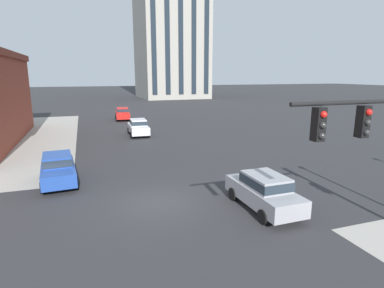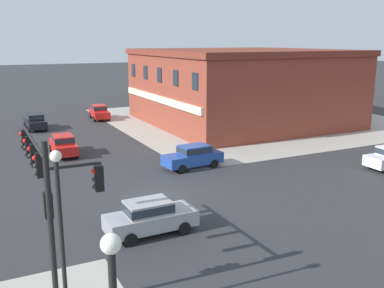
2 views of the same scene
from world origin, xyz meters
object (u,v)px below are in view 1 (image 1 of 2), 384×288
car_parked_curb (264,190)px  car_main_southbound_near (58,168)px  car_main_northbound_far (122,113)px  car_cross_eastbound (138,127)px

car_parked_curb → car_main_southbound_near: bearing=143.0°
car_main_northbound_far → car_main_southbound_near: bearing=-104.8°
car_main_northbound_far → car_parked_curb: 32.03m
car_main_northbound_far → car_cross_eastbound: (0.18, -11.99, 0.00)m
car_main_southbound_near → car_cross_eastbound: bearing=62.5°
car_main_northbound_far → car_main_southbound_near: (-6.59, -24.96, 0.00)m
car_main_northbound_far → car_parked_curb: size_ratio=1.01×
car_main_northbound_far → car_main_southbound_near: same height
car_parked_curb → car_cross_eastbound: bearing=97.1°
car_cross_eastbound → car_parked_curb: bearing=-82.9°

